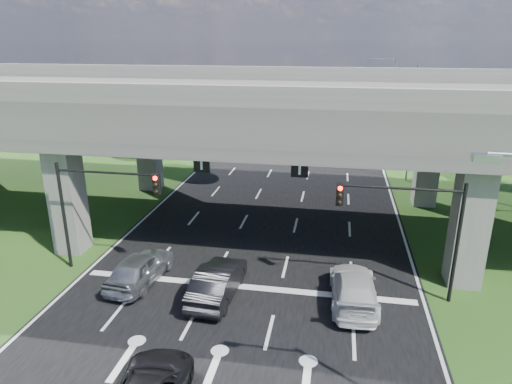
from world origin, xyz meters
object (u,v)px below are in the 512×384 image
(streetlight_far, at_px, (408,115))
(streetlight_beyond, at_px, (390,93))
(car_silver, at_px, (140,268))
(signal_left, at_px, (99,198))
(car_white, at_px, (353,288))
(signal_right, at_px, (411,218))
(car_dark, at_px, (218,281))

(streetlight_far, xyz_separation_m, streetlight_beyond, (0.00, 16.00, 0.00))
(streetlight_beyond, relative_size, car_silver, 2.08)
(signal_left, height_order, streetlight_far, streetlight_far)
(streetlight_beyond, bearing_deg, car_white, -97.24)
(streetlight_beyond, distance_m, car_white, 37.64)
(car_white, bearing_deg, signal_right, -161.39)
(signal_right, relative_size, car_silver, 1.25)
(streetlight_far, xyz_separation_m, car_silver, (-15.50, -21.00, -5.00))
(car_dark, bearing_deg, car_silver, -5.25)
(signal_left, relative_size, streetlight_beyond, 0.60)
(signal_right, height_order, signal_left, same)
(signal_left, relative_size, streetlight_far, 0.60)
(signal_right, relative_size, streetlight_far, 0.60)
(signal_right, distance_m, signal_left, 15.65)
(signal_right, bearing_deg, streetlight_beyond, 86.39)
(signal_left, xyz_separation_m, streetlight_far, (17.92, 20.06, 1.66))
(streetlight_beyond, relative_size, car_dark, 1.99)
(streetlight_far, xyz_separation_m, car_dark, (-11.21, -21.61, -4.99))
(car_dark, bearing_deg, streetlight_far, -114.63)
(signal_left, xyz_separation_m, car_silver, (2.42, -0.94, -3.34))
(signal_right, height_order, car_white, signal_right)
(car_silver, bearing_deg, signal_left, -15.30)
(signal_right, xyz_separation_m, car_dark, (-8.94, -1.55, -3.33))
(signal_left, distance_m, car_white, 13.68)
(streetlight_beyond, xyz_separation_m, car_silver, (-15.50, -37.00, -5.00))
(streetlight_far, distance_m, streetlight_beyond, 16.00)
(signal_right, xyz_separation_m, streetlight_beyond, (2.27, 36.06, 1.66))
(car_dark, height_order, car_white, car_dark)
(streetlight_beyond, bearing_deg, signal_left, -116.43)
(streetlight_far, distance_m, car_silver, 26.57)
(streetlight_far, relative_size, car_white, 1.89)
(car_silver, distance_m, car_dark, 4.33)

